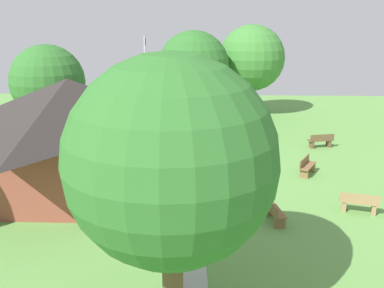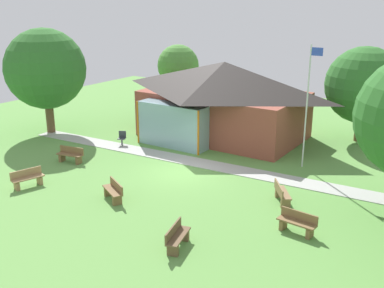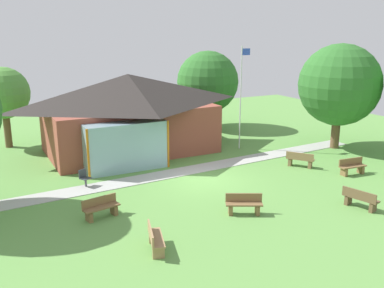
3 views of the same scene
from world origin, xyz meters
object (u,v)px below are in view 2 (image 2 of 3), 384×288
object	(u,v)px
bench_mid_left	(71,155)
bench_lawn_far_right	(297,223)
bench_front_left	(28,179)
tree_behind_pavilion_right	(364,85)
patio_chair_west	(122,139)
tree_west_hedge	(45,69)
flagpole	(308,102)
pavilion	(222,98)
bench_front_right	(177,237)
bench_front_center	(114,191)
tree_behind_pavilion_left	(178,66)
bench_mid_right	(282,194)

from	to	relation	value
bench_mid_left	bench_lawn_far_right	bearing A→B (deg)	165.55
bench_front_left	tree_behind_pavilion_right	world-z (taller)	tree_behind_pavilion_right
bench_lawn_far_right	patio_chair_west	distance (m)	13.66
tree_west_hedge	tree_behind_pavilion_right	size ratio (longest dim) A/B	1.16
flagpole	bench_front_left	bearing A→B (deg)	-135.49
patio_chair_west	pavilion	bearing A→B (deg)	-156.80
bench_front_right	patio_chair_west	size ratio (longest dim) A/B	1.82
bench_lawn_far_right	pavilion	bearing A→B (deg)	-42.01
bench_mid_left	patio_chair_west	bearing A→B (deg)	-105.55
pavilion	bench_front_center	size ratio (longest dim) A/B	7.00
patio_chair_west	tree_behind_pavilion_left	world-z (taller)	tree_behind_pavilion_left
bench_mid_right	pavilion	bearing A→B (deg)	-171.15
tree_behind_pavilion_left	bench_front_center	bearing A→B (deg)	-64.44
tree_behind_pavilion_right	flagpole	bearing A→B (deg)	-100.89
pavilion	bench_front_left	xyz separation A→B (m)	(-3.47, -12.27, -2.08)
bench_front_center	bench_mid_right	world-z (taller)	same
flagpole	patio_chair_west	bearing A→B (deg)	-166.96
tree_west_hedge	bench_front_center	bearing A→B (deg)	-27.76
pavilion	bench_mid_left	distance (m)	10.03
bench_front_center	tree_west_hedge	size ratio (longest dim) A/B	0.23
flagpole	bench_lawn_far_right	size ratio (longest dim) A/B	4.17
bench_front_left	bench_mid_right	distance (m)	11.81
flagpole	tree_behind_pavilion_left	distance (m)	14.87
pavilion	flagpole	bearing A→B (deg)	-21.41
flagpole	tree_behind_pavilion_right	xyz separation A→B (m)	(1.23, 6.37, 0.01)
tree_behind_pavilion_right	bench_mid_left	bearing A→B (deg)	-133.60
bench_front_center	bench_front_left	size ratio (longest dim) A/B	0.98
tree_west_hedge	patio_chair_west	bearing A→B (deg)	4.48
pavilion	patio_chair_west	bearing A→B (deg)	-129.36
bench_front_right	tree_behind_pavilion_left	world-z (taller)	tree_behind_pavilion_left
bench_front_center	tree_west_hedge	world-z (taller)	tree_west_hedge
patio_chair_west	tree_west_hedge	bearing A→B (deg)	-22.96
bench_mid_left	patio_chair_west	xyz separation A→B (m)	(0.29, 3.83, 0.01)
pavilion	tree_behind_pavilion_left	bearing A→B (deg)	144.98
bench_mid_left	tree_behind_pavilion_left	size ratio (longest dim) A/B	0.30
bench_front_center	tree_behind_pavilion_right	size ratio (longest dim) A/B	0.26
patio_chair_west	tree_behind_pavilion_right	distance (m)	14.99
bench_lawn_far_right	bench_front_left	distance (m)	12.58
flagpole	tree_behind_pavilion_left	size ratio (longest dim) A/B	1.25
pavilion	bench_front_center	xyz separation A→B (m)	(0.94, -11.14, -2.08)
pavilion	tree_behind_pavilion_left	xyz separation A→B (m)	(-6.59, 4.62, 1.00)
patio_chair_west	bench_front_center	bearing A→B (deg)	101.59
patio_chair_west	bench_lawn_far_right	bearing A→B (deg)	132.96
bench_lawn_far_right	tree_west_hedge	xyz separation A→B (m)	(-18.73, 4.12, 3.81)
flagpole	bench_front_center	world-z (taller)	flagpole
flagpole	bench_front_center	xyz separation A→B (m)	(-5.50, -8.61, -3.09)
bench_front_center	patio_chair_west	distance (m)	7.96
bench_front_right	tree_behind_pavilion_left	xyz separation A→B (m)	(-12.21, 17.55, 3.08)
flagpole	tree_west_hedge	bearing A→B (deg)	-169.98
pavilion	bench_front_left	size ratio (longest dim) A/B	6.87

